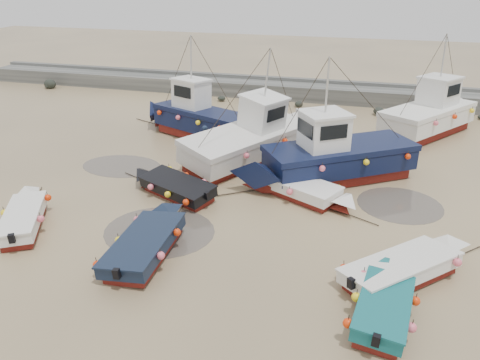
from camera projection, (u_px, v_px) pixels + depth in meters
The scene contains 17 objects.
ground at pixel (247, 236), 19.05m from camera, with size 120.00×120.00×0.00m, color tan.
seawall at pixel (315, 93), 38.05m from camera, with size 60.00×4.92×1.50m.
puddle_a at pixel (159, 231), 19.38m from camera, with size 4.65×4.65×0.01m, color #534B43.
puddle_b at pixel (400, 205), 21.51m from camera, with size 3.85×3.85×0.01m, color #534B43.
puddle_c at pixel (122, 166), 25.69m from camera, with size 4.46×4.46×0.01m, color #534B43.
puddle_d at pixel (339, 151), 27.73m from camera, with size 5.93×5.93×0.01m, color #534B43.
dinghy_0 at pixel (25, 214), 19.61m from camera, with size 3.42×5.62×1.43m.
dinghy_1 at pixel (149, 239), 17.78m from camera, with size 2.43×6.59×1.43m.
dinghy_2 at pixel (384, 300), 14.51m from camera, with size 2.25×5.51×1.43m.
dinghy_3 at pixel (409, 266), 16.22m from camera, with size 5.33×5.33×1.43m.
dinghy_4 at pixel (173, 184), 22.30m from camera, with size 5.86×3.36×1.43m.
dinghy_5 at pixel (308, 190), 21.72m from camera, with size 5.59×3.48×1.43m.
cabin_boat_0 at pixel (194, 115), 29.70m from camera, with size 9.27×5.07×6.22m.
cabin_boat_1 at pixel (253, 137), 26.18m from camera, with size 6.76×10.34×6.22m.
cabin_boat_2 at pixel (329, 157), 23.41m from camera, with size 9.69×7.16×6.22m.
cabin_boat_3 at pixel (433, 113), 30.28m from camera, with size 7.08×8.90×6.22m.
person at pixel (205, 155), 27.18m from camera, with size 0.66×0.43×1.80m, color #17233A.
Camera 1 is at (4.08, -15.86, 10.01)m, focal length 35.00 mm.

